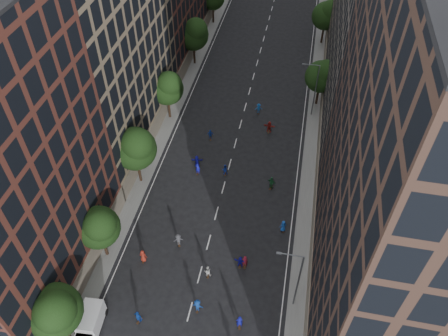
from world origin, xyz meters
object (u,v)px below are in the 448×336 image
at_px(streetlamp_far, 314,88).
at_px(skater_1, 239,322).
at_px(cargo_van, 90,323).
at_px(streetlamp_near, 297,278).

bearing_deg(streetlamp_far, skater_1, -97.77).
xyz_separation_m(cargo_van, skater_1, (14.69, 3.25, -0.28)).
relative_size(streetlamp_near, cargo_van, 1.96).
bearing_deg(cargo_van, skater_1, 7.89).
bearing_deg(streetlamp_far, cargo_van, -116.32).
bearing_deg(cargo_van, streetlamp_near, 14.43).
bearing_deg(streetlamp_far, streetlamp_near, -90.00).
height_order(streetlamp_far, skater_1, streetlamp_far).
distance_m(streetlamp_near, cargo_van, 21.17).
height_order(streetlamp_near, streetlamp_far, same).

